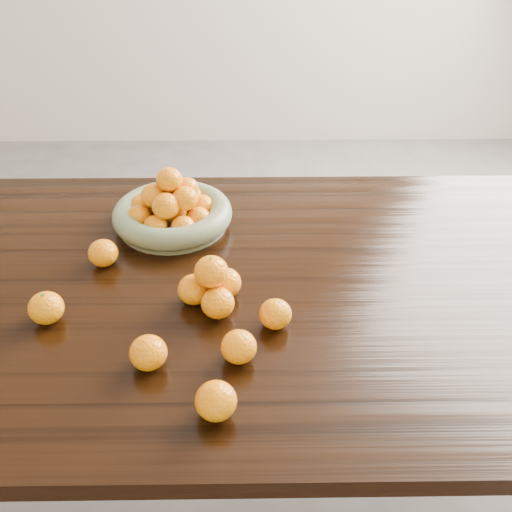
{
  "coord_description": "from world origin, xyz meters",
  "views": [
    {
      "loc": [
        0.02,
        -1.0,
        1.52
      ],
      "look_at": [
        0.03,
        -0.02,
        0.83
      ],
      "focal_mm": 40.0,
      "sensor_mm": 36.0,
      "label": 1
    }
  ],
  "objects_px": {
    "orange_pyramid": "(212,286)",
    "loose_orange_0": "(46,308)",
    "fruit_bowl": "(172,211)",
    "dining_table": "(243,311)"
  },
  "relations": [
    {
      "from": "loose_orange_0",
      "to": "fruit_bowl",
      "type": "bearing_deg",
      "value": 59.55
    },
    {
      "from": "orange_pyramid",
      "to": "loose_orange_0",
      "type": "height_order",
      "value": "orange_pyramid"
    },
    {
      "from": "orange_pyramid",
      "to": "loose_orange_0",
      "type": "bearing_deg",
      "value": -171.54
    },
    {
      "from": "dining_table",
      "to": "loose_orange_0",
      "type": "relative_size",
      "value": 28.32
    },
    {
      "from": "dining_table",
      "to": "fruit_bowl",
      "type": "height_order",
      "value": "fruit_bowl"
    },
    {
      "from": "dining_table",
      "to": "fruit_bowl",
      "type": "distance_m",
      "value": 0.32
    },
    {
      "from": "dining_table",
      "to": "loose_orange_0",
      "type": "distance_m",
      "value": 0.43
    },
    {
      "from": "fruit_bowl",
      "to": "loose_orange_0",
      "type": "relative_size",
      "value": 4.24
    },
    {
      "from": "dining_table",
      "to": "loose_orange_0",
      "type": "bearing_deg",
      "value": -161.85
    },
    {
      "from": "dining_table",
      "to": "loose_orange_0",
      "type": "xyz_separation_m",
      "value": [
        -0.39,
        -0.13,
        0.12
      ]
    }
  ]
}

